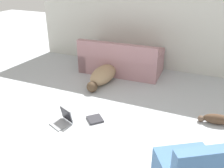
% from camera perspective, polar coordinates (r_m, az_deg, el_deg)
% --- Properties ---
extents(wall_back, '(6.58, 0.06, 2.42)m').
position_cam_1_polar(wall_back, '(5.94, 12.05, 14.44)').
color(wall_back, beige).
rests_on(wall_back, ground_plane).
extents(couch, '(1.87, 0.96, 0.79)m').
position_cam_1_polar(couch, '(5.86, 2.08, 5.18)').
color(couch, '#A3757A').
rests_on(couch, ground_plane).
extents(dog, '(0.44, 1.30, 0.35)m').
position_cam_1_polar(dog, '(5.33, -2.14, 1.97)').
color(dog, '#A38460').
rests_on(dog, ground_plane).
extents(cat, '(0.60, 0.22, 0.17)m').
position_cam_1_polar(cat, '(4.33, 22.56, -7.42)').
color(cat, '#473323').
rests_on(cat, ground_plane).
extents(laptop_open, '(0.37, 0.37, 0.25)m').
position_cam_1_polar(laptop_open, '(4.09, -10.99, -7.78)').
color(laptop_open, gray).
rests_on(laptop_open, ground_plane).
extents(laptop_closed, '(0.34, 0.34, 0.03)m').
position_cam_1_polar(laptop_closed, '(4.13, -3.92, -8.02)').
color(laptop_closed, '#2D2D33').
rests_on(laptop_closed, ground_plane).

